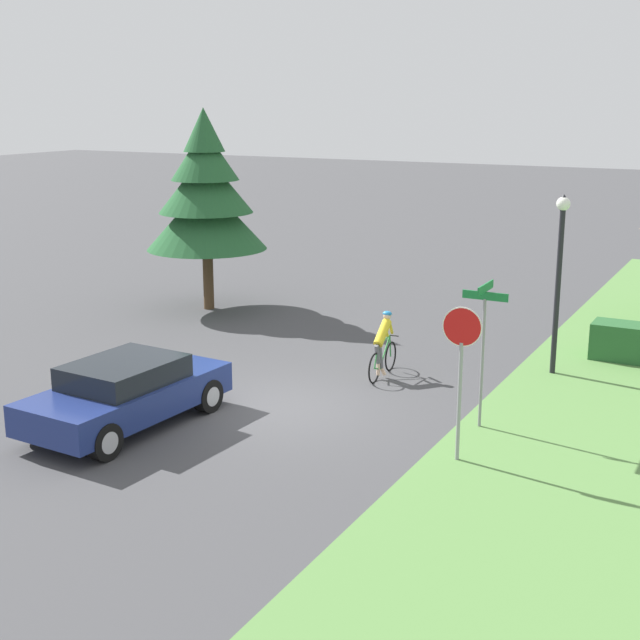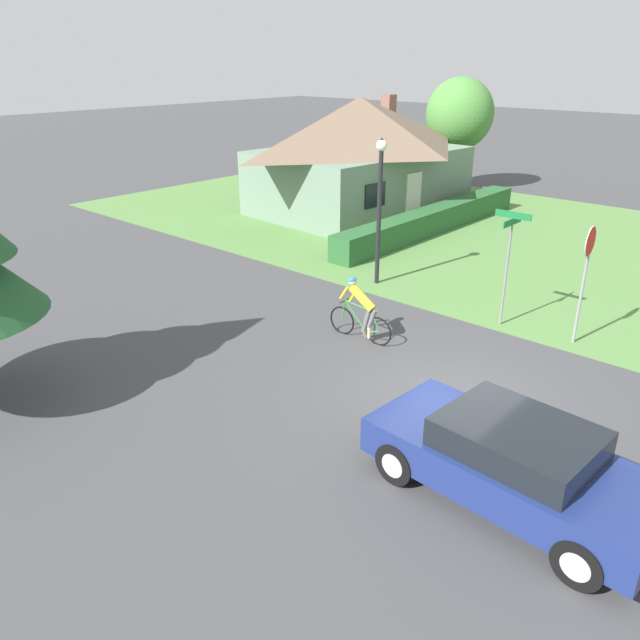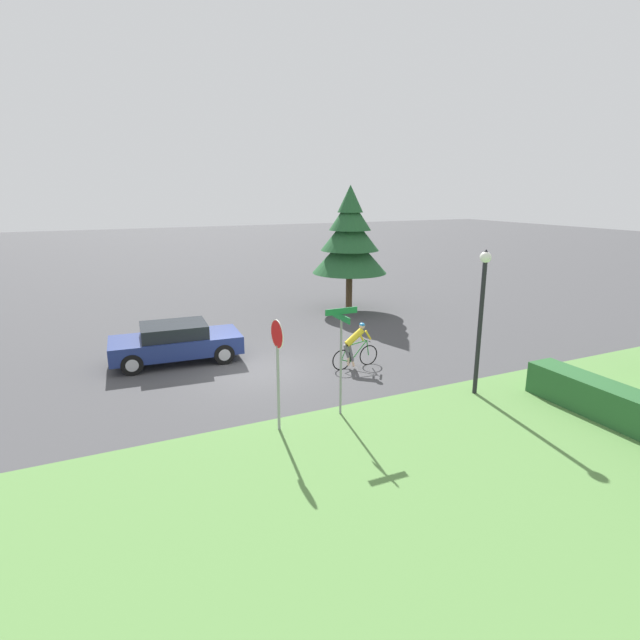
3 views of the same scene
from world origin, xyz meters
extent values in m
plane|color=#424244|center=(0.00, 0.00, 0.00)|extent=(140.00, 140.00, 0.00)
cube|color=navy|center=(-2.01, -2.22, 0.60)|extent=(2.16, 4.46, 0.60)
cube|color=black|center=(-2.01, -2.26, 1.13)|extent=(1.80, 2.27, 0.45)
cylinder|color=black|center=(-2.74, -0.69, 0.35)|extent=(0.33, 0.72, 0.70)
cylinder|color=#ADADB2|center=(-2.74, -0.69, 0.35)|extent=(0.32, 0.42, 0.41)
cylinder|color=black|center=(-1.09, -0.80, 0.35)|extent=(0.33, 0.72, 0.70)
cylinder|color=#ADADB2|center=(-1.09, -0.80, 0.35)|extent=(0.32, 0.42, 0.41)
cylinder|color=black|center=(-2.93, -3.64, 0.35)|extent=(0.33, 0.72, 0.70)
cylinder|color=#ADADB2|center=(-2.93, -3.64, 0.35)|extent=(0.32, 0.42, 0.41)
cylinder|color=black|center=(-1.28, -3.75, 0.35)|extent=(0.33, 0.72, 0.70)
cylinder|color=#ADADB2|center=(-1.28, -3.75, 0.35)|extent=(0.32, 0.42, 0.41)
torus|color=black|center=(1.15, 2.59, 0.34)|extent=(0.08, 0.71, 0.71)
torus|color=black|center=(1.09, 3.64, 0.34)|extent=(0.08, 0.71, 0.71)
cylinder|color=#338C3F|center=(1.14, 2.85, 0.50)|extent=(0.05, 0.18, 0.58)
cylinder|color=#338C3F|center=(1.12, 3.24, 0.55)|extent=(0.07, 0.66, 0.68)
cylinder|color=#338C3F|center=(1.12, 3.17, 0.83)|extent=(0.08, 0.79, 0.13)
cylinder|color=#338C3F|center=(1.14, 2.76, 0.28)|extent=(0.05, 0.35, 0.15)
cylinder|color=#338C3F|center=(1.15, 2.68, 0.56)|extent=(0.04, 0.22, 0.46)
cylinder|color=#338C3F|center=(1.10, 3.60, 0.61)|extent=(0.04, 0.12, 0.55)
cylinder|color=black|center=(1.10, 3.56, 0.88)|extent=(0.44, 0.05, 0.02)
ellipsoid|color=black|center=(1.14, 2.78, 0.81)|extent=(0.09, 0.20, 0.05)
cylinder|color=slate|center=(1.14, 2.77, 0.62)|extent=(0.12, 0.26, 0.48)
cylinder|color=slate|center=(1.14, 2.93, 0.54)|extent=(0.12, 0.26, 0.63)
cylinder|color=beige|center=(1.13, 2.84, 0.25)|extent=(0.08, 0.08, 0.30)
cylinder|color=beige|center=(1.18, 3.00, 0.15)|extent=(0.17, 0.08, 0.21)
cylinder|color=yellow|center=(1.13, 3.07, 1.05)|extent=(0.26, 0.72, 0.59)
cylinder|color=yellow|center=(1.10, 3.32, 1.06)|extent=(0.08, 0.26, 0.36)
cylinder|color=yellow|center=(1.10, 3.60, 1.06)|extent=(0.08, 0.26, 0.36)
sphere|color=beige|center=(1.11, 3.36, 1.40)|extent=(0.19, 0.19, 0.19)
ellipsoid|color=#267FBF|center=(1.11, 3.36, 1.45)|extent=(0.22, 0.18, 0.12)
cylinder|color=gray|center=(4.32, -0.80, 1.09)|extent=(0.07, 0.07, 2.18)
cylinder|color=red|center=(4.32, -0.80, 2.47)|extent=(0.67, 0.06, 0.67)
cylinder|color=silver|center=(4.32, -0.80, 2.47)|extent=(0.71, 0.06, 0.71)
cylinder|color=black|center=(4.58, 5.20, 1.93)|extent=(0.13, 0.13, 3.85)
sphere|color=white|center=(4.58, 5.20, 3.99)|extent=(0.31, 0.31, 0.31)
cone|color=black|center=(4.58, 5.20, 4.15)|extent=(0.19, 0.19, 0.13)
cylinder|color=gray|center=(4.15, 0.99, 1.29)|extent=(0.06, 0.06, 2.59)
cube|color=#197238|center=(4.15, 0.99, 2.65)|extent=(0.90, 0.03, 0.16)
cube|color=#197238|center=(4.15, 0.99, 2.81)|extent=(0.03, 0.90, 0.16)
cylinder|color=#4C3823|center=(-6.38, 6.90, 0.93)|extent=(0.32, 0.32, 1.87)
cone|color=#23562D|center=(-6.38, 6.90, 2.87)|extent=(3.62, 3.62, 2.00)
cone|color=#23562D|center=(-6.38, 6.90, 3.84)|extent=(2.83, 2.83, 1.76)
cone|color=#23562D|center=(-6.38, 6.90, 4.69)|extent=(2.03, 2.03, 1.52)
cone|color=#23562D|center=(-6.38, 6.90, 5.41)|extent=(1.23, 1.23, 1.28)
camera|label=1|loc=(9.08, -15.13, 6.32)|focal=50.00mm
camera|label=2|loc=(-9.68, -5.20, 6.28)|focal=35.00mm
camera|label=3|loc=(15.01, -4.67, 5.74)|focal=28.00mm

